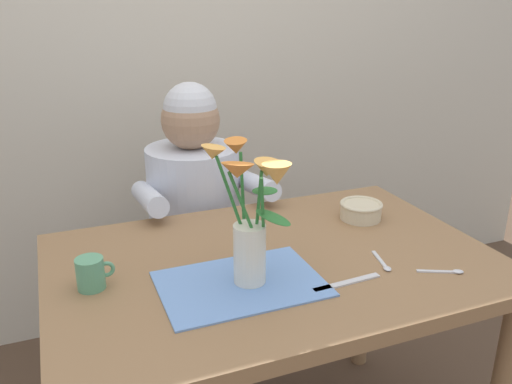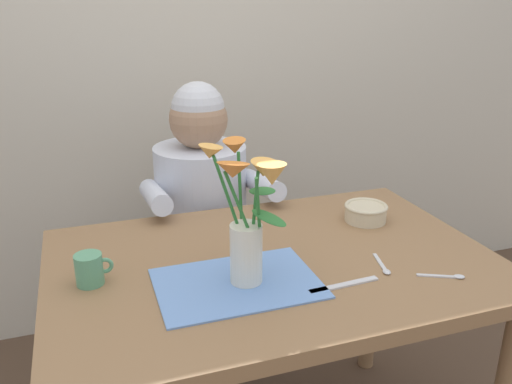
% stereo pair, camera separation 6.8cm
% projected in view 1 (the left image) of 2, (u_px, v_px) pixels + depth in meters
% --- Properties ---
extents(wood_panel_backdrop, '(4.00, 0.10, 2.50)m').
position_uv_depth(wood_panel_backdrop, '(173.00, 39.00, 2.18)').
color(wood_panel_backdrop, beige).
rests_on(wood_panel_backdrop, ground_plane).
extents(dining_table, '(1.20, 0.80, 0.74)m').
position_uv_depth(dining_table, '(274.00, 289.00, 1.48)').
color(dining_table, olive).
rests_on(dining_table, ground_plane).
extents(seated_person, '(0.45, 0.47, 1.14)m').
position_uv_depth(seated_person, '(196.00, 233.00, 2.02)').
color(seated_person, '#4C4C56').
rests_on(seated_person, ground_plane).
extents(striped_placemat, '(0.40, 0.28, 0.00)m').
position_uv_depth(striped_placemat, '(241.00, 284.00, 1.31)').
color(striped_placemat, '#6B93D1').
rests_on(striped_placemat, dining_table).
extents(flower_vase, '(0.20, 0.26, 0.35)m').
position_uv_depth(flower_vase, '(250.00, 214.00, 1.26)').
color(flower_vase, silver).
rests_on(flower_vase, dining_table).
extents(ceramic_bowl, '(0.14, 0.14, 0.06)m').
position_uv_depth(ceramic_bowl, '(361.00, 210.00, 1.69)').
color(ceramic_bowl, beige).
rests_on(ceramic_bowl, dining_table).
extents(dinner_knife, '(0.19, 0.03, 0.00)m').
position_uv_depth(dinner_knife, '(347.00, 283.00, 1.31)').
color(dinner_knife, silver).
rests_on(dinner_knife, dining_table).
extents(ceramic_mug, '(0.09, 0.07, 0.08)m').
position_uv_depth(ceramic_mug, '(91.00, 273.00, 1.28)').
color(ceramic_mug, '#569970').
rests_on(ceramic_mug, dining_table).
extents(spoon_0, '(0.11, 0.07, 0.01)m').
position_uv_depth(spoon_0, '(448.00, 271.00, 1.37)').
color(spoon_0, silver).
rests_on(spoon_0, dining_table).
extents(spoon_1, '(0.04, 0.12, 0.01)m').
position_uv_depth(spoon_1, '(384.00, 264.00, 1.40)').
color(spoon_1, silver).
rests_on(spoon_1, dining_table).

